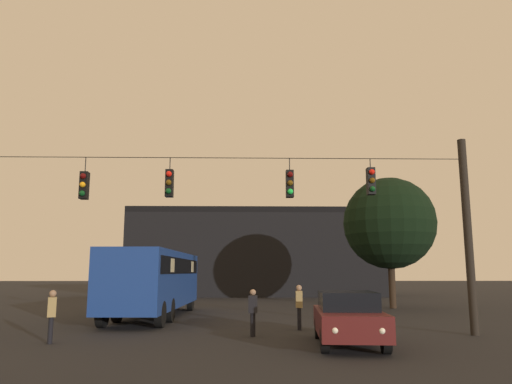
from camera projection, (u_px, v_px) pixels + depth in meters
name	position (u px, v px, depth m)	size (l,w,h in m)	color
ground_plane	(236.00, 308.00, 28.37)	(168.00, 168.00, 0.00)	black
overhead_signal_span	(229.00, 219.00, 16.55)	(16.76, 0.44, 6.75)	black
city_bus	(156.00, 277.00, 22.69)	(2.84, 11.07, 3.00)	navy
car_near_right	(348.00, 317.00, 14.06)	(2.19, 4.46, 1.52)	#511919
pedestrian_crossing_left	(299.00, 305.00, 17.73)	(0.26, 0.37, 1.61)	black
pedestrian_crossing_center	(52.00, 313.00, 14.42)	(0.35, 0.42, 1.55)	black
pedestrian_crossing_right	(253.00, 310.00, 15.94)	(0.31, 0.40, 1.52)	black
corner_building	(255.00, 253.00, 45.15)	(22.19, 10.11, 7.57)	black
tree_left_silhouette	(389.00, 223.00, 28.80)	(5.44, 5.44, 7.69)	#2D2116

